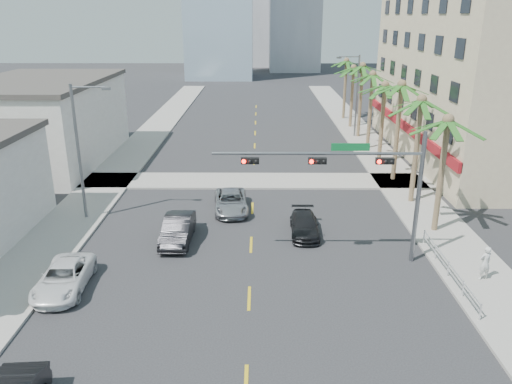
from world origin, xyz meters
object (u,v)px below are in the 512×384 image
traffic_signal_mast (360,175)px  pedestrian (485,263)px  car_parked_far (64,278)px  car_lane_right (305,225)px  car_lane_left (178,229)px  car_lane_center (231,202)px

traffic_signal_mast → pedestrian: (6.24, -2.23, -4.00)m
pedestrian → car_parked_far: bearing=-14.4°
car_lane_right → car_parked_far: bearing=-150.9°
car_parked_far → car_lane_right: size_ratio=1.13×
car_lane_left → car_lane_right: 7.83m
car_lane_right → car_lane_center: bearing=141.5°
car_lane_left → traffic_signal_mast: bearing=-13.5°
car_lane_center → car_lane_right: car_lane_center is taller
car_lane_left → pedestrian: bearing=-15.7°
car_lane_right → pedestrian: bearing=-33.1°
traffic_signal_mast → car_parked_far: size_ratio=2.32×
car_lane_left → car_lane_right: bearing=8.2°
traffic_signal_mast → car_lane_right: traffic_signal_mast is taller
car_parked_far → car_lane_right: 14.28m
traffic_signal_mast → pedestrian: traffic_signal_mast is taller
car_lane_left → car_lane_center: 5.80m
car_lane_left → car_lane_center: size_ratio=0.96×
traffic_signal_mast → pedestrian: 7.74m
car_lane_center → pedestrian: pedestrian is taller
car_parked_far → car_lane_right: bearing=25.4°
car_parked_far → car_lane_left: (4.80, 5.73, 0.11)m
traffic_signal_mast → car_lane_right: 6.24m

